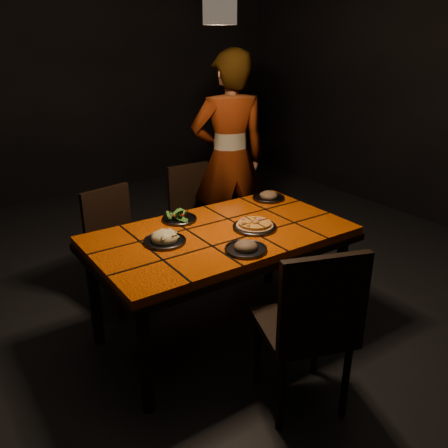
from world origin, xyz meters
TOP-DOWN VIEW (x-y plane):
  - room_shell at (0.00, 0.00)m, footprint 6.04×7.04m
  - dining_table at (0.00, 0.00)m, footprint 1.62×0.92m
  - chair_near at (-0.02, -0.85)m, footprint 0.56×0.56m
  - chair_far_left at (-0.38, 0.81)m, footprint 0.46×0.46m
  - chair_far_right at (0.44, 1.07)m, footprint 0.40×0.40m
  - diner at (0.74, 0.96)m, footprint 0.75×0.60m
  - pendant_lamp at (0.00, 0.00)m, footprint 0.18×0.18m
  - plate_pizza at (0.21, -0.08)m, footprint 0.28×0.28m
  - plate_pasta at (-0.36, 0.05)m, footprint 0.25×0.25m
  - plate_salad at (-0.12, 0.31)m, footprint 0.23×0.23m
  - plate_mushroom_a at (-0.03, -0.31)m, footprint 0.24×0.24m
  - plate_mushroom_b at (0.64, 0.31)m, footprint 0.24×0.24m

SIDE VIEW (x-z plane):
  - chair_far_right at x=0.44m, z-range 0.06..0.92m
  - chair_far_left at x=-0.38m, z-range 0.06..0.93m
  - chair_near at x=-0.02m, z-range 0.07..1.05m
  - dining_table at x=0.00m, z-range 0.30..1.05m
  - plate_pizza at x=0.21m, z-range 0.75..0.79m
  - plate_mushroom_b at x=0.64m, z-range 0.73..0.81m
  - plate_mushroom_a at x=-0.03m, z-range 0.73..0.81m
  - plate_pasta at x=-0.36m, z-range 0.73..0.81m
  - plate_salad at x=-0.12m, z-range 0.74..0.81m
  - diner at x=0.74m, z-range 0.00..1.79m
  - room_shell at x=0.00m, z-range -0.04..3.04m
  - pendant_lamp at x=0.00m, z-range 1.49..2.55m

